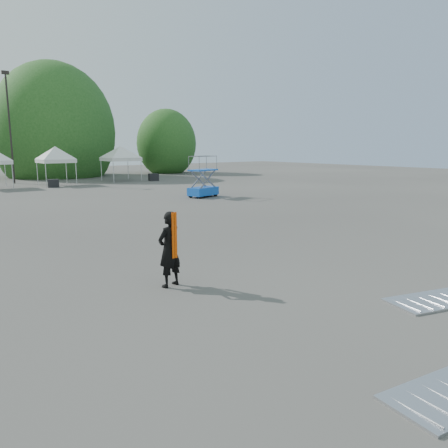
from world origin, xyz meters
TOP-DOWN VIEW (x-y plane):
  - ground at (0.00, 0.00)m, footprint 120.00×120.00m
  - light_pole_east at (3.00, 32.00)m, footprint 0.60×0.25m
  - tree_mid_e at (9.00, 39.00)m, footprint 5.12×5.12m
  - tree_far_e at (22.00, 37.00)m, footprint 3.84×3.84m
  - tent_f at (5.51, 27.81)m, footprint 3.84×3.84m
  - tent_g at (11.96, 28.77)m, footprint 4.32×4.32m
  - man at (-1.17, -2.10)m, footprint 0.76×0.60m
  - scissor_lift at (10.34, 12.73)m, footprint 2.31×1.59m
  - barrier_mid at (2.84, -6.62)m, footprint 2.23×1.54m
  - crate_mid at (4.61, 25.95)m, footprint 0.98×0.84m
  - crate_east at (14.40, 26.79)m, footprint 1.03×0.89m

SIDE VIEW (x-z plane):
  - ground at x=0.00m, z-range 0.00..0.00m
  - barrier_mid at x=2.84m, z-range 0.00..0.06m
  - crate_mid at x=4.61m, z-range 0.00..0.66m
  - crate_east at x=14.40m, z-range 0.00..0.70m
  - man at x=-1.17m, z-range 0.00..1.85m
  - scissor_lift at x=10.34m, z-range 0.01..2.73m
  - tent_f at x=5.51m, z-range 1.12..5.00m
  - tent_g at x=11.96m, z-range 1.12..5.00m
  - tree_far_e at x=22.00m, z-range 0.70..6.55m
  - tree_mid_e at x=9.00m, z-range 0.94..8.74m
  - light_pole_east at x=3.00m, z-range 0.62..10.42m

